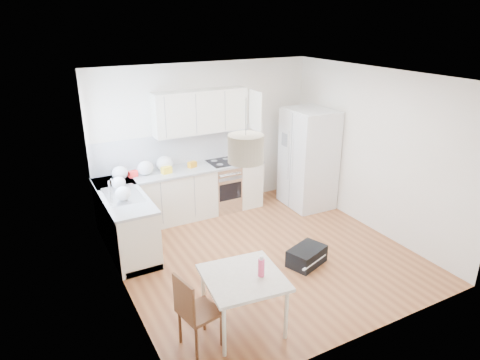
# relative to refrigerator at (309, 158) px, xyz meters

# --- Properties ---
(floor) EXTENTS (4.20, 4.20, 0.00)m
(floor) POSITION_rel_refrigerator_xyz_m (-1.72, -1.22, -0.93)
(floor) COLOR brown
(floor) RESTS_ON ground
(ceiling) EXTENTS (4.20, 4.20, 0.00)m
(ceiling) POSITION_rel_refrigerator_xyz_m (-1.72, -1.22, 1.77)
(ceiling) COLOR white
(ceiling) RESTS_ON wall_back
(wall_back) EXTENTS (4.20, 0.00, 4.20)m
(wall_back) POSITION_rel_refrigerator_xyz_m (-1.72, 0.88, 0.42)
(wall_back) COLOR silver
(wall_back) RESTS_ON floor
(wall_left) EXTENTS (0.00, 4.20, 4.20)m
(wall_left) POSITION_rel_refrigerator_xyz_m (-3.82, -1.22, 0.42)
(wall_left) COLOR silver
(wall_left) RESTS_ON floor
(wall_right) EXTENTS (0.00, 4.20, 4.20)m
(wall_right) POSITION_rel_refrigerator_xyz_m (0.38, -1.22, 0.42)
(wall_right) COLOR silver
(wall_right) RESTS_ON floor
(window_glassblock) EXTENTS (0.02, 1.00, 1.00)m
(window_glassblock) POSITION_rel_refrigerator_xyz_m (-3.81, -0.07, 0.82)
(window_glassblock) COLOR #BFE0F9
(window_glassblock) RESTS_ON wall_left
(cabinets_back) EXTENTS (3.00, 0.60, 0.88)m
(cabinets_back) POSITION_rel_refrigerator_xyz_m (-2.32, 0.58, -0.49)
(cabinets_back) COLOR white
(cabinets_back) RESTS_ON floor
(cabinets_left) EXTENTS (0.60, 1.80, 0.88)m
(cabinets_left) POSITION_rel_refrigerator_xyz_m (-3.52, -0.02, -0.49)
(cabinets_left) COLOR white
(cabinets_left) RESTS_ON floor
(counter_back) EXTENTS (3.02, 0.64, 0.04)m
(counter_back) POSITION_rel_refrigerator_xyz_m (-2.32, 0.58, -0.03)
(counter_back) COLOR #ACAFB1
(counter_back) RESTS_ON cabinets_back
(counter_left) EXTENTS (0.64, 1.82, 0.04)m
(counter_left) POSITION_rel_refrigerator_xyz_m (-3.52, -0.02, -0.03)
(counter_left) COLOR #ACAFB1
(counter_left) RESTS_ON cabinets_left
(backsplash_back) EXTENTS (3.00, 0.01, 0.58)m
(backsplash_back) POSITION_rel_refrigerator_xyz_m (-2.32, 0.88, 0.28)
(backsplash_back) COLOR white
(backsplash_back) RESTS_ON wall_back
(backsplash_left) EXTENTS (0.01, 1.80, 0.58)m
(backsplash_left) POSITION_rel_refrigerator_xyz_m (-3.81, -0.02, 0.28)
(backsplash_left) COLOR white
(backsplash_left) RESTS_ON wall_left
(upper_cabinets) EXTENTS (1.70, 0.32, 0.75)m
(upper_cabinets) POSITION_rel_refrigerator_xyz_m (-1.87, 0.72, 0.94)
(upper_cabinets) COLOR white
(upper_cabinets) RESTS_ON wall_back
(range_oven) EXTENTS (0.50, 0.61, 0.88)m
(range_oven) POSITION_rel_refrigerator_xyz_m (-1.52, 0.58, -0.49)
(range_oven) COLOR silver
(range_oven) RESTS_ON floor
(sink) EXTENTS (0.50, 0.80, 0.16)m
(sink) POSITION_rel_refrigerator_xyz_m (-3.52, -0.07, -0.02)
(sink) COLOR silver
(sink) RESTS_ON counter_left
(refrigerator) EXTENTS (0.91, 0.96, 1.86)m
(refrigerator) POSITION_rel_refrigerator_xyz_m (0.00, 0.00, 0.00)
(refrigerator) COLOR white
(refrigerator) RESTS_ON floor
(dining_table) EXTENTS (0.97, 0.97, 0.69)m
(dining_table) POSITION_rel_refrigerator_xyz_m (-2.78, -2.52, -0.31)
(dining_table) COLOR #C0B4A4
(dining_table) RESTS_ON floor
(dining_chair) EXTENTS (0.46, 0.46, 0.92)m
(dining_chair) POSITION_rel_refrigerator_xyz_m (-3.34, -2.56, -0.47)
(dining_chair) COLOR #523018
(dining_chair) RESTS_ON floor
(drink_bottle) EXTENTS (0.09, 0.09, 0.26)m
(drink_bottle) POSITION_rel_refrigerator_xyz_m (-2.60, -2.60, -0.11)
(drink_bottle) COLOR #E03E6A
(drink_bottle) RESTS_ON dining_table
(gym_bag) EXTENTS (0.66, 0.54, 0.26)m
(gym_bag) POSITION_rel_refrigerator_xyz_m (-1.30, -1.77, -0.80)
(gym_bag) COLOR black
(gym_bag) RESTS_ON floor
(pendant_lamp) EXTENTS (0.44, 0.44, 0.29)m
(pendant_lamp) POSITION_rel_refrigerator_xyz_m (-2.73, -2.47, 1.25)
(pendant_lamp) COLOR #C6B498
(pendant_lamp) RESTS_ON ceiling
(grocery_bag_a) EXTENTS (0.26, 0.22, 0.23)m
(grocery_bag_a) POSITION_rel_refrigerator_xyz_m (-3.39, 0.58, 0.11)
(grocery_bag_a) COLOR white
(grocery_bag_a) RESTS_ON counter_back
(grocery_bag_b) EXTENTS (0.27, 0.23, 0.24)m
(grocery_bag_b) POSITION_rel_refrigerator_xyz_m (-2.96, 0.61, 0.11)
(grocery_bag_b) COLOR white
(grocery_bag_b) RESTS_ON counter_back
(grocery_bag_c) EXTENTS (0.29, 0.25, 0.26)m
(grocery_bag_c) POSITION_rel_refrigerator_xyz_m (-2.60, 0.68, 0.12)
(grocery_bag_c) COLOR white
(grocery_bag_c) RESTS_ON counter_back
(grocery_bag_d) EXTENTS (0.22, 0.18, 0.19)m
(grocery_bag_d) POSITION_rel_refrigerator_xyz_m (-3.50, 0.21, 0.09)
(grocery_bag_d) COLOR white
(grocery_bag_d) RESTS_ON counter_back
(grocery_bag_e) EXTENTS (0.24, 0.20, 0.21)m
(grocery_bag_e) POSITION_rel_refrigerator_xyz_m (-3.55, -0.28, 0.09)
(grocery_bag_e) COLOR white
(grocery_bag_e) RESTS_ON counter_left
(snack_orange) EXTENTS (0.17, 0.13, 0.10)m
(snack_orange) POSITION_rel_refrigerator_xyz_m (-2.12, 0.60, 0.04)
(snack_orange) COLOR orange
(snack_orange) RESTS_ON counter_back
(snack_yellow) EXTENTS (0.18, 0.13, 0.12)m
(snack_yellow) POSITION_rel_refrigerator_xyz_m (-2.62, 0.52, 0.05)
(snack_yellow) COLOR yellow
(snack_yellow) RESTS_ON counter_back
(snack_red) EXTENTS (0.17, 0.13, 0.10)m
(snack_red) POSITION_rel_refrigerator_xyz_m (-3.17, 0.62, 0.04)
(snack_red) COLOR red
(snack_red) RESTS_ON counter_back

